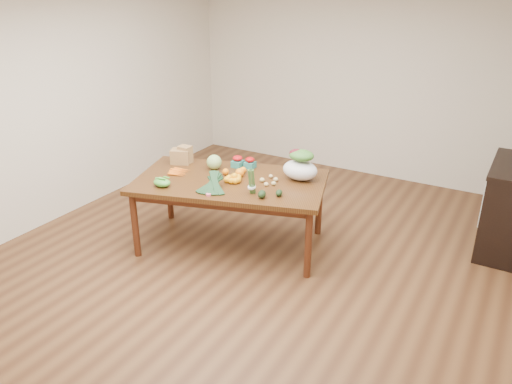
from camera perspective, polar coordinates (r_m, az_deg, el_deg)
The scene contains 25 objects.
floor at distance 5.14m, azimuth -0.83°, elevation -7.88°, with size 6.00×6.00×0.00m, color brown.
room_walls at distance 4.58m, azimuth -0.93°, elevation 6.70°, with size 5.02×6.02×2.70m.
dining_table at distance 5.28m, azimuth -2.88°, elevation -2.36°, with size 1.93×1.07×0.75m, color #4B2E11.
cabinet at distance 5.79m, azimuth 27.19°, elevation -1.64°, with size 0.52×1.02×0.94m, color black.
dish_towel at distance 5.59m, azimuth 24.56°, elevation -1.09°, with size 0.02×0.28×0.45m, color white.
paper_bag at distance 5.61m, azimuth -8.62°, elevation 4.22°, with size 0.28×0.23×0.20m, color #A58649, non-canonical shape.
cabbage at distance 5.39m, azimuth -4.81°, elevation 3.42°, with size 0.16×0.16×0.16m, color #A8CD76.
strawberry_basket_a at distance 5.45m, azimuth -2.11°, elevation 3.39°, with size 0.11×0.11×0.10m, color red, non-canonical shape.
strawberry_basket_b at distance 5.42m, azimuth -0.69°, elevation 3.26°, with size 0.11×0.11×0.10m, color red, non-canonical shape.
orange_a at distance 5.24m, azimuth -3.49°, elevation 2.33°, with size 0.07×0.07×0.07m, color orange.
orange_b at distance 5.28m, azimuth -1.48°, elevation 2.52°, with size 0.07×0.07×0.07m, color orange.
orange_c at distance 5.18m, azimuth -1.87°, elevation 2.23°, with size 0.09×0.09×0.09m, color #EDA00E.
mandarin_cluster at distance 5.04m, azimuth -2.47°, elevation 1.68°, with size 0.18×0.18×0.10m, color #FFA40F, non-canonical shape.
carrots at distance 5.35m, azimuth -8.78°, elevation 2.28°, with size 0.22×0.22×0.03m, color orange, non-canonical shape.
snap_pea_bag at distance 5.03m, azimuth -10.70°, elevation 1.08°, with size 0.18×0.14×0.08m, color #56B73D.
kale_bunch at distance 4.83m, azimuth -5.12°, elevation 0.93°, with size 0.32×0.40×0.16m, color black, non-canonical shape.
asparagus_bundle at distance 4.75m, azimuth -0.50°, elevation 1.22°, with size 0.08×0.08×0.25m, color #467736, non-canonical shape.
potato_a at distance 5.06m, azimuth 0.70°, elevation 1.39°, with size 0.05×0.05×0.04m, color tan.
potato_b at distance 4.96m, azimuth 1.18°, elevation 0.90°, with size 0.05×0.04×0.04m, color #D4BF7A.
potato_c at distance 5.07m, azimuth 2.27°, elevation 1.45°, with size 0.05×0.04×0.04m, color tan.
potato_d at distance 5.16m, azimuth 1.71°, elevation 1.82°, with size 0.05×0.04×0.04m, color tan.
potato_e at distance 4.98m, azimuth 2.03°, elevation 1.00°, with size 0.05×0.04×0.04m, color tan.
avocado_a at distance 4.69m, azimuth 0.68°, elevation -0.25°, with size 0.07×0.11×0.07m, color black.
avocado_b at distance 4.73m, azimuth 2.65°, elevation -0.10°, with size 0.06×0.09×0.06m, color black.
salad_bag at distance 5.10m, azimuth 5.07°, elevation 2.94°, with size 0.37×0.28×0.28m, color white, non-canonical shape.
Camera 1 is at (2.26, -3.76, 2.67)m, focal length 35.00 mm.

